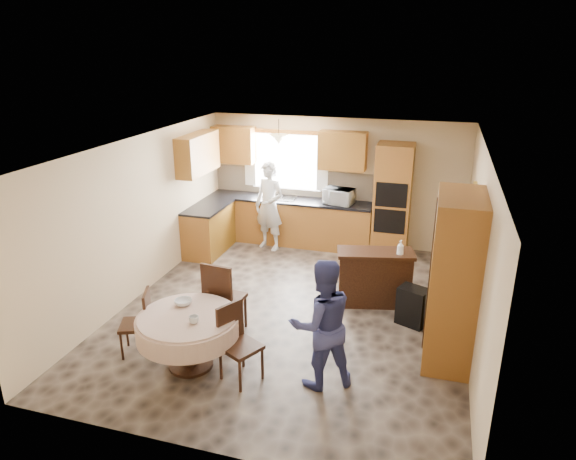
% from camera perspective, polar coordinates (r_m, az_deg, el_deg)
% --- Properties ---
extents(floor, '(5.00, 6.00, 0.01)m').
position_cam_1_polar(floor, '(7.87, 0.55, -8.88)').
color(floor, brown).
rests_on(floor, ground).
extents(ceiling, '(5.00, 6.00, 0.01)m').
position_cam_1_polar(ceiling, '(7.02, 0.61, 9.29)').
color(ceiling, white).
rests_on(ceiling, wall_back).
extents(wall_back, '(5.00, 0.02, 2.50)m').
position_cam_1_polar(wall_back, '(10.14, 5.28, 5.33)').
color(wall_back, tan).
rests_on(wall_back, floor).
extents(wall_front, '(5.00, 0.02, 2.50)m').
position_cam_1_polar(wall_front, '(4.82, -9.53, -12.26)').
color(wall_front, tan).
rests_on(wall_front, floor).
extents(wall_left, '(0.02, 6.00, 2.50)m').
position_cam_1_polar(wall_left, '(8.35, -16.15, 1.39)').
color(wall_left, tan).
rests_on(wall_left, floor).
extents(wall_right, '(0.02, 6.00, 2.50)m').
position_cam_1_polar(wall_right, '(7.13, 20.29, -2.29)').
color(wall_right, tan).
rests_on(wall_right, floor).
extents(window, '(1.40, 0.03, 1.10)m').
position_cam_1_polar(window, '(10.27, -0.20, 7.61)').
color(window, white).
rests_on(window, wall_back).
extents(curtain_left, '(0.22, 0.02, 1.15)m').
position_cam_1_polar(curtain_left, '(10.45, -4.26, 8.06)').
color(curtain_left, white).
rests_on(curtain_left, wall_back).
extents(curtain_right, '(0.22, 0.02, 1.15)m').
position_cam_1_polar(curtain_right, '(10.03, 3.86, 7.56)').
color(curtain_right, white).
rests_on(curtain_right, wall_back).
extents(base_cab_back, '(3.30, 0.60, 0.88)m').
position_cam_1_polar(base_cab_back, '(10.29, 0.16, 0.92)').
color(base_cab_back, '#AD622E').
rests_on(base_cab_back, floor).
extents(counter_back, '(3.30, 0.64, 0.04)m').
position_cam_1_polar(counter_back, '(10.15, 0.16, 3.37)').
color(counter_back, black).
rests_on(counter_back, base_cab_back).
extents(base_cab_left, '(0.60, 1.20, 0.88)m').
position_cam_1_polar(base_cab_left, '(9.96, -8.79, 0.01)').
color(base_cab_left, '#AD622E').
rests_on(base_cab_left, floor).
extents(counter_left, '(0.64, 1.20, 0.04)m').
position_cam_1_polar(counter_left, '(9.81, -8.93, 2.53)').
color(counter_left, black).
rests_on(counter_left, base_cab_left).
extents(backsplash, '(3.30, 0.02, 0.55)m').
position_cam_1_polar(backsplash, '(10.34, 0.62, 5.30)').
color(backsplash, '#C6AC8B').
rests_on(backsplash, wall_back).
extents(wall_cab_left, '(0.85, 0.33, 0.72)m').
position_cam_1_polar(wall_cab_left, '(10.43, -6.04, 9.42)').
color(wall_cab_left, '#A66829').
rests_on(wall_cab_left, wall_back).
extents(wall_cab_right, '(0.90, 0.33, 0.72)m').
position_cam_1_polar(wall_cab_right, '(9.81, 6.07, 8.76)').
color(wall_cab_right, '#A66829').
rests_on(wall_cab_right, wall_back).
extents(wall_cab_side, '(0.33, 1.20, 0.72)m').
position_cam_1_polar(wall_cab_side, '(9.62, -9.99, 8.35)').
color(wall_cab_side, '#A66829').
rests_on(wall_cab_side, wall_left).
extents(oven_tower, '(0.66, 0.62, 2.12)m').
position_cam_1_polar(oven_tower, '(9.74, 11.52, 3.23)').
color(oven_tower, '#AD622E').
rests_on(oven_tower, floor).
extents(oven_upper, '(0.56, 0.01, 0.45)m').
position_cam_1_polar(oven_upper, '(9.39, 11.41, 3.82)').
color(oven_upper, black).
rests_on(oven_upper, oven_tower).
extents(oven_lower, '(0.56, 0.01, 0.45)m').
position_cam_1_polar(oven_lower, '(9.54, 11.21, 0.93)').
color(oven_lower, black).
rests_on(oven_lower, oven_tower).
extents(pendant, '(0.36, 0.36, 0.18)m').
position_cam_1_polar(pendant, '(9.72, -1.03, 10.03)').
color(pendant, beige).
rests_on(pendant, ceiling).
extents(sideboard, '(1.22, 0.72, 0.81)m').
position_cam_1_polar(sideboard, '(8.00, 9.53, -5.41)').
color(sideboard, '#371E0F').
rests_on(sideboard, floor).
extents(space_heater, '(0.49, 0.42, 0.56)m').
position_cam_1_polar(space_heater, '(7.60, 13.69, -8.23)').
color(space_heater, black).
rests_on(space_heater, floor).
extents(cupboard, '(0.56, 1.13, 2.15)m').
position_cam_1_polar(cupboard, '(6.65, 17.93, -5.25)').
color(cupboard, '#AD622E').
rests_on(cupboard, floor).
extents(dining_table, '(1.26, 1.26, 0.71)m').
position_cam_1_polar(dining_table, '(6.48, -11.02, -10.52)').
color(dining_table, '#371E0F').
rests_on(dining_table, floor).
extents(chair_left, '(0.49, 0.49, 0.87)m').
position_cam_1_polar(chair_left, '(6.93, -16.07, -9.52)').
color(chair_left, '#371E0F').
rests_on(chair_left, floor).
extents(chair_back, '(0.51, 0.51, 1.09)m').
position_cam_1_polar(chair_back, '(7.05, -7.37, -7.19)').
color(chair_back, '#371E0F').
rests_on(chair_back, floor).
extents(chair_right, '(0.55, 0.55, 0.95)m').
position_cam_1_polar(chair_right, '(6.23, -5.75, -11.91)').
color(chair_right, '#371E0F').
rests_on(chair_right, floor).
extents(framed_picture, '(0.06, 0.65, 0.53)m').
position_cam_1_polar(framed_picture, '(8.13, 19.95, 2.77)').
color(framed_picture, gold).
rests_on(framed_picture, wall_right).
extents(microwave, '(0.60, 0.46, 0.30)m').
position_cam_1_polar(microwave, '(9.83, 5.67, 3.76)').
color(microwave, silver).
rests_on(microwave, counter_back).
extents(person_sink, '(0.73, 0.60, 1.73)m').
position_cam_1_polar(person_sink, '(9.88, -2.09, 2.67)').
color(person_sink, silver).
rests_on(person_sink, floor).
extents(person_dining, '(0.97, 0.91, 1.58)m').
position_cam_1_polar(person_dining, '(5.96, 3.76, -10.39)').
color(person_dining, navy).
rests_on(person_dining, floor).
extents(bowl_sideboard, '(0.24, 0.24, 0.05)m').
position_cam_1_polar(bowl_sideboard, '(7.85, 8.33, -2.42)').
color(bowl_sideboard, '#B2B2B2').
rests_on(bowl_sideboard, sideboard).
extents(bottle_sideboard, '(0.13, 0.13, 0.27)m').
position_cam_1_polar(bottle_sideboard, '(7.76, 12.38, -2.07)').
color(bottle_sideboard, silver).
rests_on(bottle_sideboard, sideboard).
extents(cup_table, '(0.13, 0.13, 0.09)m').
position_cam_1_polar(cup_table, '(6.20, -10.42, -9.78)').
color(cup_table, '#B2B2B2').
rests_on(cup_table, dining_table).
extents(bowl_table, '(0.29, 0.29, 0.07)m').
position_cam_1_polar(bowl_table, '(6.64, -11.56, -7.87)').
color(bowl_table, '#B2B2B2').
rests_on(bowl_table, dining_table).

